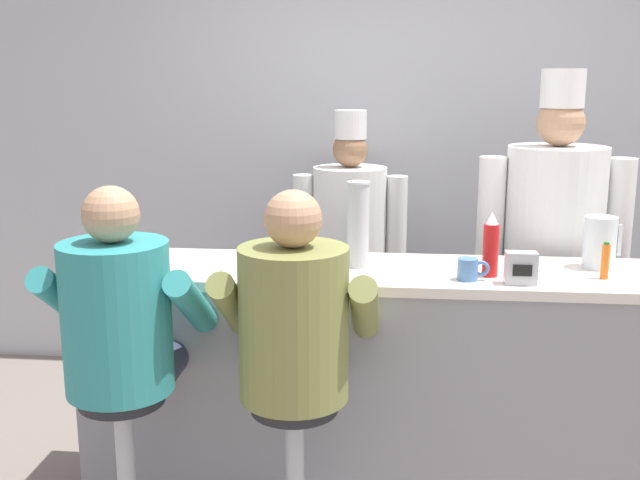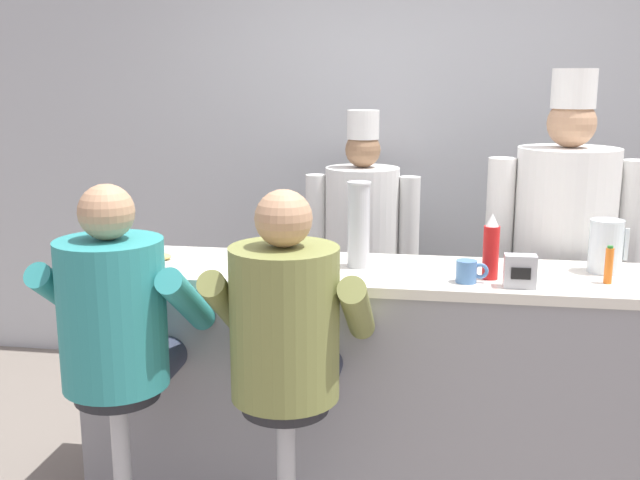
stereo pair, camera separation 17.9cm
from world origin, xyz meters
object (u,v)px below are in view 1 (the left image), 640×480
ketchup_bottle_red (491,246)px  diner_seated_olive (295,334)px  coffee_mug_white (111,263)px  breakfast_plate (157,263)px  cook_in_whites_near (350,242)px  coffee_mug_blue (469,269)px  diner_seated_teal (121,327)px  cook_in_whites_far (552,247)px  napkin_dispenser_chrome (521,268)px  water_pitcher_clear (600,242)px  cup_stack_steel (358,224)px  hot_sauce_bottle_orange (605,261)px  cereal_bowl (265,265)px

ketchup_bottle_red → diner_seated_olive: bearing=-147.5°
coffee_mug_white → breakfast_plate: bearing=47.7°
cook_in_whites_near → coffee_mug_blue: bearing=-67.0°
cook_in_whites_near → ketchup_bottle_red: bearing=-62.4°
diner_seated_teal → cook_in_whites_far: bearing=33.0°
coffee_mug_white → cook_in_whites_near: 1.59m
ketchup_bottle_red → napkin_dispenser_chrome: bearing=-46.7°
ketchup_bottle_red → water_pitcher_clear: 0.49m
coffee_mug_white → cook_in_whites_far: size_ratio=0.07×
cook_in_whites_far → cook_in_whites_near: bearing=151.9°
coffee_mug_white → diner_seated_teal: size_ratio=0.09×
ketchup_bottle_red → cup_stack_steel: cup_stack_steel is taller
hot_sauce_bottle_orange → diner_seated_teal: diner_seated_teal is taller
napkin_dispenser_chrome → diner_seated_teal: 1.49m
breakfast_plate → diner_seated_olive: diner_seated_olive is taller
hot_sauce_bottle_orange → cereal_bowl: hot_sauce_bottle_orange is taller
hot_sauce_bottle_orange → cook_in_whites_near: (-1.06, 1.19, -0.21)m
breakfast_plate → cook_in_whites_near: cook_in_whites_near is taller
diner_seated_teal → cook_in_whites_far: 2.04m
napkin_dispenser_chrome → diner_seated_olive: size_ratio=0.09×
breakfast_plate → coffee_mug_blue: (1.26, -0.09, 0.03)m
breakfast_plate → cook_in_whites_far: size_ratio=0.12×
diner_seated_teal → breakfast_plate: bearing=91.8°
water_pitcher_clear → napkin_dispenser_chrome: 0.46m
cook_in_whites_far → hot_sauce_bottle_orange: bearing=-84.4°
coffee_mug_blue → cook_in_whites_far: cook_in_whites_far is taller
ketchup_bottle_red → diner_seated_teal: size_ratio=0.18×
ketchup_bottle_red → water_pitcher_clear: ketchup_bottle_red is taller
coffee_mug_blue → diner_seated_olive: 0.75m
water_pitcher_clear → napkin_dispenser_chrome: (-0.36, -0.28, -0.04)m
hot_sauce_bottle_orange → diner_seated_olive: (-1.15, -0.46, -0.18)m
ketchup_bottle_red → diner_seated_olive: (-0.71, -0.45, -0.23)m
hot_sauce_bottle_orange → diner_seated_olive: size_ratio=0.10×
cup_stack_steel → diner_seated_teal: (-0.81, -0.56, -0.28)m
cereal_bowl → cup_stack_steel: bearing=15.6°
hot_sauce_bottle_orange → cereal_bowl: bearing=-179.9°
diner_seated_olive → cook_in_whites_far: bearing=45.7°
cup_stack_steel → coffee_mug_blue: bearing=-21.2°
hot_sauce_bottle_orange → diner_seated_teal: (-1.78, -0.46, -0.17)m
breakfast_plate → napkin_dispenser_chrome: napkin_dispenser_chrome is taller
coffee_mug_white → cereal_bowl: bearing=11.9°
cereal_bowl → cook_in_whites_near: bearing=77.2°
cereal_bowl → diner_seated_olive: (0.18, -0.45, -0.13)m
hot_sauce_bottle_orange → coffee_mug_white: (-1.93, -0.13, -0.02)m
breakfast_plate → cook_in_whites_near: bearing=58.0°
water_pitcher_clear → diner_seated_teal: (-1.80, -0.63, -0.21)m
hot_sauce_bottle_orange → cook_in_whites_far: (-0.06, 0.66, -0.09)m
cereal_bowl → cup_stack_steel: size_ratio=0.42×
breakfast_plate → napkin_dispenser_chrome: bearing=-5.1°
breakfast_plate → cook_in_whites_near: 1.39m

